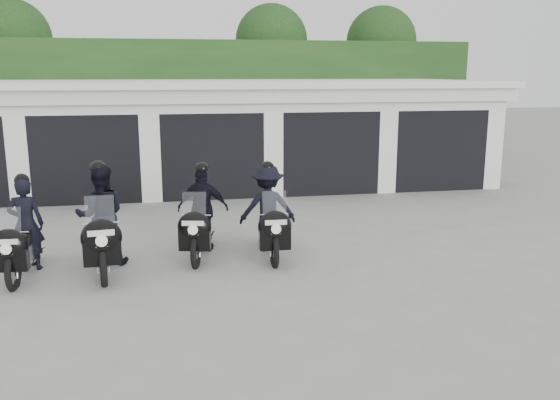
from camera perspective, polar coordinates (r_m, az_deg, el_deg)
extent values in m
plane|color=gray|center=(10.07, -3.90, -6.42)|extent=(80.00, 80.00, 0.00)
cube|color=silver|center=(18.10, -7.22, 6.39)|extent=(16.00, 6.00, 2.80)
cube|color=silver|center=(17.82, -7.31, 11.07)|extent=(16.40, 6.80, 0.16)
cube|color=silver|center=(14.78, -6.54, 9.97)|extent=(16.40, 0.12, 0.40)
cube|color=black|center=(15.32, -6.37, 0.50)|extent=(16.00, 0.06, 0.24)
cube|color=silver|center=(15.65, -23.83, 4.54)|extent=(0.50, 0.50, 2.80)
cube|color=black|center=(16.44, -17.66, 4.27)|extent=(2.60, 2.60, 2.20)
cube|color=silver|center=(15.28, -18.46, 8.94)|extent=(2.60, 0.50, 0.60)
cube|color=silver|center=(15.24, -12.38, 5.12)|extent=(0.50, 0.50, 2.80)
cube|color=black|center=(16.35, -6.79, 4.72)|extent=(2.60, 2.60, 2.20)
cube|color=silver|center=(15.19, -6.64, 9.46)|extent=(2.60, 0.50, 0.60)
cube|color=silver|center=(15.47, -0.78, 5.50)|extent=(0.50, 0.50, 2.80)
cube|color=black|center=(16.85, 3.82, 5.00)|extent=(2.60, 2.60, 2.20)
cube|color=silver|center=(15.72, 4.86, 9.59)|extent=(2.60, 0.50, 0.60)
cube|color=silver|center=(16.29, 10.08, 5.65)|extent=(0.50, 0.50, 2.80)
cube|color=black|center=(17.88, 13.53, 5.11)|extent=(2.60, 2.60, 2.20)
cube|color=silver|center=(16.81, 15.24, 9.38)|extent=(2.60, 0.50, 0.60)
cube|color=silver|center=(17.62, 19.60, 5.63)|extent=(0.50, 0.50, 2.80)
cube|color=#183B15|center=(22.03, -7.95, 9.36)|extent=(20.00, 2.00, 4.30)
sphere|color=#183B15|center=(24.12, -24.41, 14.01)|extent=(2.80, 2.80, 2.80)
cylinder|color=black|center=(24.14, -23.83, 7.50)|extent=(0.24, 0.24, 3.30)
sphere|color=#183B15|center=(23.86, -0.84, 15.10)|extent=(2.80, 2.80, 2.80)
cylinder|color=black|center=(23.89, -0.82, 8.49)|extent=(0.24, 0.24, 3.30)
sphere|color=#183B15|center=(25.03, 9.72, 14.80)|extent=(2.80, 2.80, 2.80)
cylinder|color=black|center=(25.05, 9.49, 8.50)|extent=(0.24, 0.24, 3.30)
torus|color=black|center=(9.87, -24.30, -6.25)|extent=(0.12, 0.65, 0.64)
torus|color=black|center=(11.04, -22.57, -4.20)|extent=(0.12, 0.65, 0.64)
cube|color=#A9A9AF|center=(10.45, -23.39, -4.82)|extent=(0.25, 0.49, 0.28)
cube|color=black|center=(10.47, -23.35, -5.58)|extent=(0.11, 1.15, 0.05)
ellipsoid|color=black|center=(10.23, -23.74, -3.45)|extent=(0.30, 0.52, 0.25)
cube|color=black|center=(10.58, -23.23, -2.81)|extent=(0.25, 0.49, 0.09)
ellipsoid|color=black|center=(9.68, -24.63, -4.05)|extent=(0.57, 0.31, 0.53)
cube|color=black|center=(9.74, -24.52, -5.20)|extent=(0.52, 0.21, 0.35)
cube|color=#B2BFC6|center=(9.62, -24.77, -1.99)|extent=(0.39, 0.12, 0.45)
cylinder|color=silver|center=(9.81, -24.43, -2.88)|extent=(0.49, 0.04, 0.02)
cube|color=silver|center=(9.52, -24.93, -3.69)|extent=(0.35, 0.03, 0.08)
cube|color=silver|center=(9.58, -24.80, -4.56)|extent=(0.16, 0.02, 0.09)
imported|color=black|center=(10.57, -23.26, -2.15)|extent=(0.58, 0.39, 1.55)
sphere|color=black|center=(10.42, -23.59, 1.71)|extent=(0.24, 0.24, 0.24)
torus|color=black|center=(9.58, -16.64, -6.02)|extent=(0.18, 0.72, 0.71)
torus|color=black|center=(10.92, -16.67, -3.77)|extent=(0.18, 0.72, 0.71)
cube|color=#A9A9AF|center=(10.25, -16.68, -4.42)|extent=(0.31, 0.56, 0.31)
cube|color=black|center=(10.27, -16.63, -5.29)|extent=(0.21, 1.27, 0.06)
ellipsoid|color=black|center=(10.00, -16.79, -2.87)|extent=(0.37, 0.59, 0.28)
cube|color=black|center=(10.40, -16.80, -2.18)|extent=(0.31, 0.56, 0.10)
ellipsoid|color=black|center=(9.37, -16.81, -3.50)|extent=(0.64, 0.38, 0.59)
cube|color=black|center=(9.43, -16.72, -4.81)|extent=(0.58, 0.27, 0.39)
cube|color=#B2BFC6|center=(9.31, -16.95, -1.14)|extent=(0.44, 0.16, 0.50)
cylinder|color=silver|center=(9.52, -16.87, -2.17)|extent=(0.55, 0.08, 0.03)
cube|color=silver|center=(9.18, -16.85, -3.07)|extent=(0.39, 0.05, 0.09)
cube|color=silver|center=(9.26, -16.78, -4.07)|extent=(0.18, 0.03, 0.10)
imported|color=black|center=(10.39, -16.85, -1.44)|extent=(0.89, 0.73, 1.71)
sphere|color=black|center=(10.24, -17.13, 2.93)|extent=(0.26, 0.26, 0.26)
torus|color=black|center=(10.09, -8.10, -4.83)|extent=(0.23, 0.66, 0.65)
torus|color=black|center=(11.31, -7.07, -2.91)|extent=(0.23, 0.66, 0.65)
cube|color=#A9A9AF|center=(10.70, -7.55, -3.47)|extent=(0.33, 0.53, 0.29)
cube|color=black|center=(10.72, -7.54, -4.23)|extent=(0.31, 1.16, 0.05)
ellipsoid|color=black|center=(10.47, -7.72, -2.09)|extent=(0.39, 0.57, 0.26)
cube|color=black|center=(10.84, -7.42, -1.49)|extent=(0.33, 0.53, 0.09)
ellipsoid|color=black|center=(9.90, -8.24, -2.62)|extent=(0.61, 0.41, 0.54)
cube|color=black|center=(9.96, -8.20, -3.77)|extent=(0.55, 0.30, 0.36)
cube|color=#B2BFC6|center=(9.84, -8.27, -0.56)|extent=(0.41, 0.18, 0.46)
cylinder|color=silver|center=(10.04, -8.10, -1.47)|extent=(0.50, 0.13, 0.03)
cube|color=silver|center=(9.73, -8.40, -2.24)|extent=(0.35, 0.09, 0.08)
cube|color=silver|center=(9.80, -8.34, -3.11)|extent=(0.16, 0.05, 0.09)
imported|color=black|center=(10.83, -7.42, -0.84)|extent=(1.01, 0.70, 1.57)
sphere|color=black|center=(10.69, -7.53, 3.02)|extent=(0.24, 0.24, 0.24)
torus|color=black|center=(10.03, -0.55, -4.80)|extent=(0.13, 0.66, 0.66)
torus|color=black|center=(11.27, -1.43, -2.88)|extent=(0.13, 0.66, 0.66)
cube|color=#A9A9AF|center=(10.64, -1.03, -3.43)|extent=(0.26, 0.51, 0.29)
cube|color=black|center=(10.67, -1.02, -4.20)|extent=(0.12, 1.17, 0.05)
ellipsoid|color=black|center=(10.42, -0.93, -2.03)|extent=(0.32, 0.53, 0.26)
cube|color=black|center=(10.79, -1.19, -1.44)|extent=(0.26, 0.51, 0.09)
ellipsoid|color=black|center=(9.84, -0.50, -2.56)|extent=(0.58, 0.32, 0.54)
cube|color=black|center=(9.90, -0.50, -3.72)|extent=(0.53, 0.22, 0.36)
cube|color=#B2BFC6|center=(9.78, -0.53, -0.48)|extent=(0.40, 0.12, 0.46)
cylinder|color=silver|center=(9.98, -0.64, -1.40)|extent=(0.51, 0.05, 0.03)
cube|color=silver|center=(9.67, -0.38, -2.17)|extent=(0.36, 0.03, 0.08)
cube|color=silver|center=(9.74, -0.40, -3.06)|extent=(0.16, 0.02, 0.09)
imported|color=black|center=(10.78, -1.21, -0.77)|extent=(1.05, 0.57, 1.58)
sphere|color=black|center=(10.63, -1.22, 3.12)|extent=(0.24, 0.24, 0.24)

